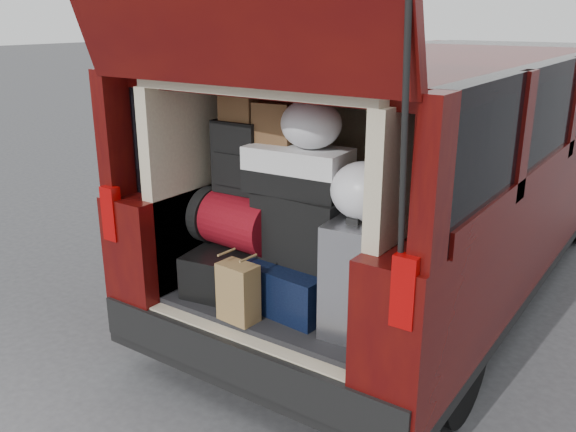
{
  "coord_description": "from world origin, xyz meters",
  "views": [
    {
      "loc": [
        1.71,
        -2.36,
        2.04
      ],
      "look_at": [
        -0.06,
        0.2,
        1.01
      ],
      "focal_mm": 38.0,
      "sensor_mm": 36.0,
      "label": 1
    }
  ],
  "objects_px": {
    "kraft_bag": "(238,292)",
    "red_duffel": "(238,221)",
    "black_hardshell": "(239,266)",
    "twotone_duffel": "(298,170)",
    "navy_hardshell": "(307,280)",
    "silver_roller": "(357,276)",
    "black_soft_case": "(305,227)",
    "backpack": "(240,156)"
  },
  "relations": [
    {
      "from": "black_hardshell",
      "to": "red_duffel",
      "type": "height_order",
      "value": "red_duffel"
    },
    {
      "from": "red_duffel",
      "to": "kraft_bag",
      "type": "bearing_deg",
      "value": -47.94
    },
    {
      "from": "black_hardshell",
      "to": "red_duffel",
      "type": "bearing_deg",
      "value": -36.92
    },
    {
      "from": "navy_hardshell",
      "to": "black_soft_case",
      "type": "relative_size",
      "value": 1.13
    },
    {
      "from": "black_soft_case",
      "to": "red_duffel",
      "type": "bearing_deg",
      "value": -170.81
    },
    {
      "from": "kraft_bag",
      "to": "backpack",
      "type": "distance_m",
      "value": 0.76
    },
    {
      "from": "navy_hardshell",
      "to": "twotone_duffel",
      "type": "xyz_separation_m",
      "value": [
        -0.05,
        -0.02,
        0.61
      ]
    },
    {
      "from": "kraft_bag",
      "to": "twotone_duffel",
      "type": "xyz_separation_m",
      "value": [
        0.12,
        0.36,
        0.58
      ]
    },
    {
      "from": "navy_hardshell",
      "to": "twotone_duffel",
      "type": "bearing_deg",
      "value": -157.19
    },
    {
      "from": "silver_roller",
      "to": "black_soft_case",
      "type": "height_order",
      "value": "black_soft_case"
    },
    {
      "from": "navy_hardshell",
      "to": "silver_roller",
      "type": "bearing_deg",
      "value": -12.17
    },
    {
      "from": "silver_roller",
      "to": "black_soft_case",
      "type": "bearing_deg",
      "value": 159.22
    },
    {
      "from": "red_duffel",
      "to": "black_soft_case",
      "type": "bearing_deg",
      "value": 10.05
    },
    {
      "from": "black_hardshell",
      "to": "black_soft_case",
      "type": "relative_size",
      "value": 1.18
    },
    {
      "from": "kraft_bag",
      "to": "red_duffel",
      "type": "height_order",
      "value": "red_duffel"
    },
    {
      "from": "black_hardshell",
      "to": "kraft_bag",
      "type": "bearing_deg",
      "value": -60.98
    },
    {
      "from": "black_hardshell",
      "to": "backpack",
      "type": "bearing_deg",
      "value": 96.27
    },
    {
      "from": "red_duffel",
      "to": "black_hardshell",
      "type": "bearing_deg",
      "value": 156.38
    },
    {
      "from": "black_soft_case",
      "to": "kraft_bag",
      "type": "bearing_deg",
      "value": -110.82
    },
    {
      "from": "twotone_duffel",
      "to": "black_hardshell",
      "type": "bearing_deg",
      "value": -178.25
    },
    {
      "from": "black_hardshell",
      "to": "kraft_bag",
      "type": "relative_size",
      "value": 1.95
    },
    {
      "from": "navy_hardshell",
      "to": "backpack",
      "type": "distance_m",
      "value": 0.77
    },
    {
      "from": "navy_hardshell",
      "to": "backpack",
      "type": "xyz_separation_m",
      "value": [
        -0.44,
        -0.0,
        0.63
      ]
    },
    {
      "from": "twotone_duffel",
      "to": "red_duffel",
      "type": "bearing_deg",
      "value": -177.87
    },
    {
      "from": "twotone_duffel",
      "to": "kraft_bag",
      "type": "bearing_deg",
      "value": -111.95
    },
    {
      "from": "black_hardshell",
      "to": "twotone_duffel",
      "type": "xyz_separation_m",
      "value": [
        0.38,
        0.04,
        0.62
      ]
    },
    {
      "from": "silver_roller",
      "to": "kraft_bag",
      "type": "xyz_separation_m",
      "value": [
        -0.54,
        -0.26,
        -0.13
      ]
    },
    {
      "from": "silver_roller",
      "to": "red_duffel",
      "type": "distance_m",
      "value": 0.8
    },
    {
      "from": "backpack",
      "to": "red_duffel",
      "type": "bearing_deg",
      "value": -72.68
    },
    {
      "from": "black_hardshell",
      "to": "backpack",
      "type": "height_order",
      "value": "backpack"
    },
    {
      "from": "black_hardshell",
      "to": "twotone_duffel",
      "type": "height_order",
      "value": "twotone_duffel"
    },
    {
      "from": "silver_roller",
      "to": "black_soft_case",
      "type": "xyz_separation_m",
      "value": [
        -0.37,
        0.11,
        0.15
      ]
    },
    {
      "from": "backpack",
      "to": "black_soft_case",
      "type": "bearing_deg",
      "value": -2.74
    },
    {
      "from": "black_hardshell",
      "to": "silver_roller",
      "type": "distance_m",
      "value": 0.81
    },
    {
      "from": "navy_hardshell",
      "to": "red_duffel",
      "type": "distance_m",
      "value": 0.51
    },
    {
      "from": "red_duffel",
      "to": "navy_hardshell",
      "type": "bearing_deg",
      "value": 10.97
    },
    {
      "from": "navy_hardshell",
      "to": "kraft_bag",
      "type": "distance_m",
      "value": 0.41
    },
    {
      "from": "backpack",
      "to": "black_hardshell",
      "type": "bearing_deg",
      "value": -76.26
    },
    {
      "from": "black_soft_case",
      "to": "twotone_duffel",
      "type": "bearing_deg",
      "value": -166.56
    },
    {
      "from": "black_hardshell",
      "to": "navy_hardshell",
      "type": "height_order",
      "value": "navy_hardshell"
    },
    {
      "from": "navy_hardshell",
      "to": "red_duffel",
      "type": "height_order",
      "value": "red_duffel"
    },
    {
      "from": "silver_roller",
      "to": "twotone_duffel",
      "type": "height_order",
      "value": "twotone_duffel"
    }
  ]
}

